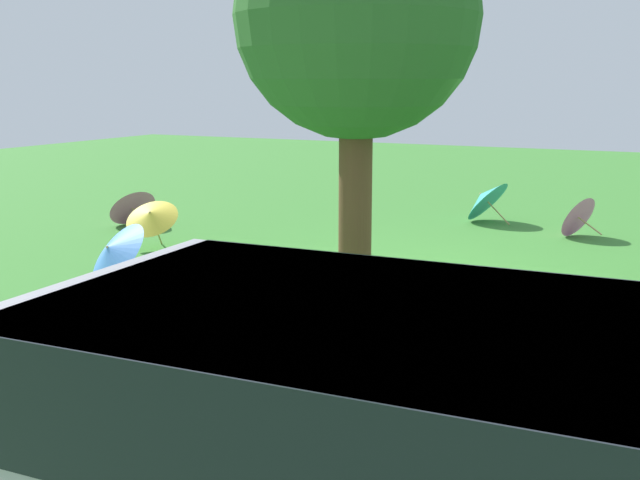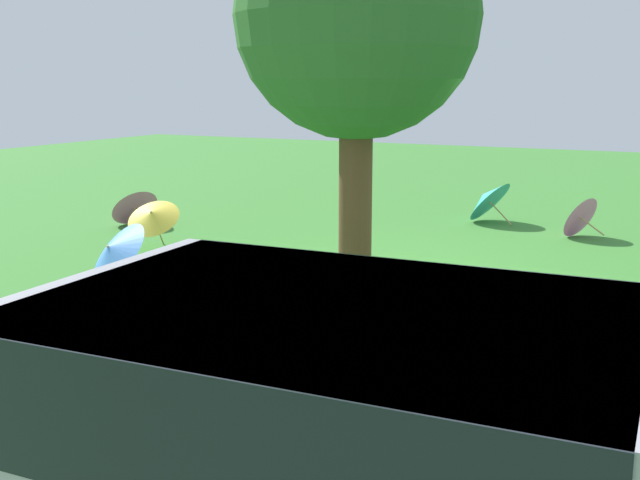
% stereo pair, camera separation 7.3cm
% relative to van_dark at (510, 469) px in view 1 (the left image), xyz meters
% --- Properties ---
extents(ground, '(40.00, 40.00, 0.00)m').
position_rel_van_dark_xyz_m(ground, '(2.82, -6.74, -0.91)').
color(ground, '#387A2D').
extents(van_dark, '(4.67, 2.27, 1.53)m').
position_rel_van_dark_xyz_m(van_dark, '(0.00, 0.00, 0.00)').
color(van_dark, '#99999E').
rests_on(van_dark, ground).
extents(park_bench, '(1.66, 0.77, 0.90)m').
position_rel_van_dark_xyz_m(park_bench, '(0.21, -3.34, -0.45)').
color(park_bench, navy).
rests_on(park_bench, ground).
extents(shade_tree, '(2.86, 2.86, 4.64)m').
position_rel_van_dark_xyz_m(shade_tree, '(3.17, -5.60, 2.27)').
color(shade_tree, brown).
rests_on(shade_tree, ground).
extents(parasol_pink_0, '(0.88, 0.88, 0.56)m').
position_rel_van_dark_xyz_m(parasol_pink_0, '(2.54, -3.56, -0.55)').
color(parasol_pink_0, tan).
rests_on(parasol_pink_0, ground).
extents(parasol_teal_0, '(0.95, 1.03, 0.85)m').
position_rel_van_dark_xyz_m(parasol_teal_0, '(2.91, -10.67, -0.48)').
color(parasol_teal_0, tan).
rests_on(parasol_teal_0, ground).
extents(parasol_blue_1, '(1.15, 1.07, 0.81)m').
position_rel_van_dark_xyz_m(parasol_blue_1, '(5.92, -4.40, -0.51)').
color(parasol_blue_1, tan).
rests_on(parasol_blue_1, ground).
extents(parasol_pink_1, '(0.92, 1.01, 0.71)m').
position_rel_van_dark_xyz_m(parasol_pink_1, '(8.29, -7.62, -0.56)').
color(parasol_pink_1, tan).
rests_on(parasol_pink_1, ground).
extents(parasol_pink_2, '(0.80, 0.85, 0.71)m').
position_rel_van_dark_xyz_m(parasol_pink_2, '(1.23, -9.99, -0.56)').
color(parasol_pink_2, tan).
rests_on(parasol_pink_2, ground).
extents(parasol_yellow_1, '(0.93, 0.89, 0.78)m').
position_rel_van_dark_xyz_m(parasol_yellow_1, '(6.76, -6.23, -0.41)').
color(parasol_yellow_1, tan).
rests_on(parasol_yellow_1, ground).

